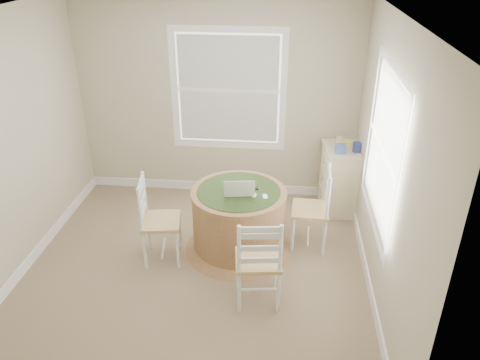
# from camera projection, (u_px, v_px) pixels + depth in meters

# --- Properties ---
(room) EXTENTS (3.64, 3.64, 2.64)m
(room) POSITION_uv_depth(u_px,v_px,m) (210.00, 154.00, 4.50)
(room) COLOR #8B7558
(room) RESTS_ON ground
(round_table) EXTENTS (1.21, 1.21, 0.74)m
(round_table) POSITION_uv_depth(u_px,v_px,m) (239.00, 218.00, 5.15)
(round_table) COLOR #A37049
(round_table) RESTS_ON ground
(chair_left) EXTENTS (0.46, 0.48, 0.95)m
(chair_left) POSITION_uv_depth(u_px,v_px,m) (161.00, 221.00, 4.96)
(chair_left) COLOR white
(chair_left) RESTS_ON ground
(chair_near) EXTENTS (0.47, 0.45, 0.95)m
(chair_near) POSITION_uv_depth(u_px,v_px,m) (258.00, 260.00, 4.36)
(chair_near) COLOR white
(chair_near) RESTS_ON ground
(chair_right) EXTENTS (0.42, 0.44, 0.95)m
(chair_right) POSITION_uv_depth(u_px,v_px,m) (310.00, 209.00, 5.17)
(chair_right) COLOR white
(chair_right) RESTS_ON ground
(laptop) EXTENTS (0.36, 0.32, 0.23)m
(laptop) POSITION_uv_depth(u_px,v_px,m) (239.00, 191.00, 4.94)
(laptop) COLOR white
(laptop) RESTS_ON round_table
(mouse) EXTENTS (0.08, 0.10, 0.03)m
(mouse) POSITION_uv_depth(u_px,v_px,m) (254.00, 195.00, 4.91)
(mouse) COLOR white
(mouse) RESTS_ON round_table
(phone) EXTENTS (0.06, 0.10, 0.02)m
(phone) POSITION_uv_depth(u_px,v_px,m) (265.00, 197.00, 4.89)
(phone) COLOR #B7BABF
(phone) RESTS_ON round_table
(keys) EXTENTS (0.07, 0.06, 0.02)m
(keys) POSITION_uv_depth(u_px,v_px,m) (255.00, 189.00, 5.03)
(keys) COLOR black
(keys) RESTS_ON round_table
(corner_chest) EXTENTS (0.54, 0.68, 0.85)m
(corner_chest) POSITION_uv_depth(u_px,v_px,m) (341.00, 179.00, 5.93)
(corner_chest) COLOR beige
(corner_chest) RESTS_ON ground
(tissue_box) EXTENTS (0.13, 0.13, 0.10)m
(tissue_box) POSITION_uv_depth(u_px,v_px,m) (340.00, 149.00, 5.58)
(tissue_box) COLOR #5065B8
(tissue_box) RESTS_ON corner_chest
(box_yellow) EXTENTS (0.16, 0.11, 0.06)m
(box_yellow) POSITION_uv_depth(u_px,v_px,m) (346.00, 143.00, 5.79)
(box_yellow) COLOR #F0D154
(box_yellow) RESTS_ON corner_chest
(box_blue) EXTENTS (0.09, 0.09, 0.12)m
(box_blue) POSITION_uv_depth(u_px,v_px,m) (358.00, 148.00, 5.60)
(box_blue) COLOR navy
(box_blue) RESTS_ON corner_chest
(cup_cream) EXTENTS (0.07, 0.07, 0.09)m
(cup_cream) POSITION_uv_depth(u_px,v_px,m) (339.00, 139.00, 5.87)
(cup_cream) COLOR beige
(cup_cream) RESTS_ON corner_chest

